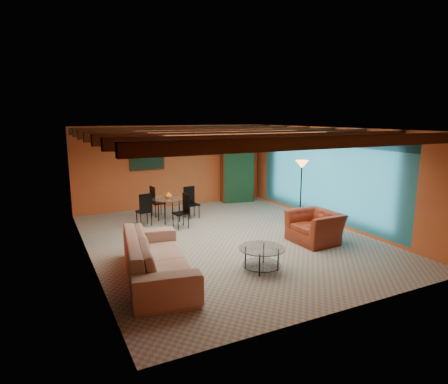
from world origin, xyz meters
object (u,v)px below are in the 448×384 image
potted_plant (236,144)px  vase (168,186)px  coffee_table (262,258)px  sofa (157,257)px  dining_table (169,206)px  armoire (236,176)px  armchair (315,227)px  floor_lamp (301,191)px

potted_plant → vase: (-3.00, -1.55, -0.99)m
vase → coffee_table: bearing=-82.9°
sofa → dining_table: size_ratio=1.56×
sofa → coffee_table: 2.04m
dining_table → armoire: armoire is taller
armchair → dining_table: 4.19m
sofa → armoire: 6.86m
coffee_table → vase: (-0.52, 4.19, 0.82)m
armoire → potted_plant: 1.13m
sofa → vase: size_ratio=13.50×
sofa → floor_lamp: (4.89, 2.07, 0.47)m
floor_lamp → vase: size_ratio=8.46×
floor_lamp → armoire: bearing=98.2°
dining_table → floor_lamp: (3.45, -1.59, 0.41)m
armchair → dining_table: bearing=-144.1°
sofa → coffee_table: sofa is taller
armchair → floor_lamp: 2.00m
coffee_table → vase: 4.30m
floor_lamp → dining_table: bearing=155.3°
dining_table → vase: size_ratio=8.67×
armchair → potted_plant: size_ratio=2.61×
armoire → potted_plant: (0.00, 0.00, 1.13)m
potted_plant → dining_table: bearing=-152.7°
sofa → vase: 3.98m
floor_lamp → vase: 3.81m
vase → floor_lamp: bearing=-24.7°
sofa → dining_table: dining_table is taller
coffee_table → vase: bearing=97.1°
armchair → vase: (-2.58, 3.31, 0.68)m
armchair → vase: size_ratio=5.47×
armoire → floor_lamp: armoire is taller
dining_table → potted_plant: 3.73m
dining_table → armoire: size_ratio=1.00×
coffee_table → sofa: bearing=164.7°
coffee_table → dining_table: (-0.52, 4.19, 0.24)m
sofa → coffee_table: size_ratio=3.11×
sofa → potted_plant: potted_plant is taller
floor_lamp → potted_plant: 3.38m
dining_table → potted_plant: potted_plant is taller
sofa → armchair: (4.01, 0.35, -0.04)m
coffee_table → floor_lamp: (2.93, 2.60, 0.65)m
armchair → dining_table: dining_table is taller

